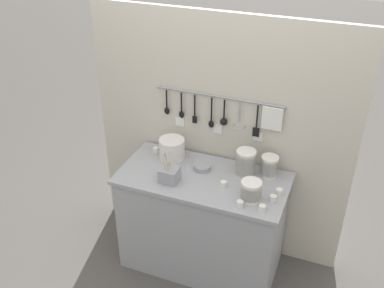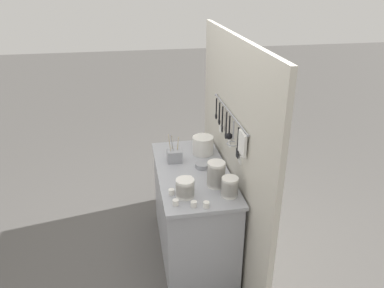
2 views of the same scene
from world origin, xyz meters
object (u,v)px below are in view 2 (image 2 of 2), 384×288
at_px(cup_back_right, 190,179).
at_px(cup_centre, 203,144).
at_px(cutlery_caddy, 174,155).
at_px(steel_mixing_bowl, 202,165).
at_px(bowl_stack_back_corner, 216,174).
at_px(bowl_stack_tall_left, 185,188).
at_px(cup_by_caddy, 176,202).
at_px(cup_beside_plates, 194,204).
at_px(bowl_stack_short_front, 230,187).
at_px(cup_front_left, 207,205).
at_px(cup_edge_far, 171,192).
at_px(plate_stack, 203,145).

xyz_separation_m(cup_back_right, cup_centre, (-0.64, 0.24, 0.00)).
bearing_deg(cutlery_caddy, steel_mixing_bowl, 53.14).
bearing_deg(cup_centre, bowl_stack_back_corner, -3.31).
bearing_deg(cup_back_right, bowl_stack_tall_left, -18.07).
relative_size(bowl_stack_tall_left, steel_mixing_bowl, 1.15).
bearing_deg(cup_by_caddy, cup_beside_plates, 71.07).
bearing_deg(bowl_stack_short_front, cup_front_left, -59.16).
bearing_deg(cup_beside_plates, bowl_stack_tall_left, -164.77).
bearing_deg(cup_front_left, cup_edge_far, -133.06).
height_order(bowl_stack_short_front, cup_front_left, bowl_stack_short_front).
height_order(plate_stack, cup_centre, plate_stack).
distance_m(bowl_stack_back_corner, cutlery_caddy, 0.56).
xyz_separation_m(bowl_stack_back_corner, cup_front_left, (0.28, -0.14, -0.08)).
bearing_deg(bowl_stack_back_corner, cup_centre, 176.69).
height_order(bowl_stack_tall_left, cutlery_caddy, cutlery_caddy).
xyz_separation_m(cutlery_caddy, cup_back_right, (0.38, 0.07, -0.03)).
bearing_deg(cup_beside_plates, bowl_stack_short_front, 108.71).
xyz_separation_m(steel_mixing_bowl, cup_front_left, (0.60, -0.09, 0.00)).
distance_m(bowl_stack_tall_left, steel_mixing_bowl, 0.49).
distance_m(bowl_stack_tall_left, bowl_stack_back_corner, 0.29).
bearing_deg(cup_centre, cup_edge_far, -26.72).
relative_size(cup_front_left, cup_by_caddy, 1.00).
bearing_deg(cup_back_right, cup_centre, 159.54).
height_order(bowl_stack_back_corner, cup_centre, bowl_stack_back_corner).
bearing_deg(cutlery_caddy, cup_beside_plates, 3.22).
distance_m(bowl_stack_tall_left, cup_beside_plates, 0.16).
relative_size(bowl_stack_back_corner, plate_stack, 1.05).
xyz_separation_m(cutlery_caddy, cup_centre, (-0.26, 0.31, -0.03)).
relative_size(steel_mixing_bowl, cup_edge_far, 2.74).
bearing_deg(cup_by_caddy, cup_edge_far, -175.45).
height_order(bowl_stack_tall_left, cup_centre, bowl_stack_tall_left).
bearing_deg(cup_centre, cup_beside_plates, -15.05).
relative_size(steel_mixing_bowl, cutlery_caddy, 0.48).
distance_m(bowl_stack_tall_left, cup_back_right, 0.23).
bearing_deg(cup_back_right, cup_beside_plates, -4.82).
bearing_deg(bowl_stack_back_corner, cup_front_left, -25.76).
bearing_deg(bowl_stack_tall_left, cup_back_right, 161.93).
height_order(cup_front_left, cup_edge_far, same).
xyz_separation_m(steel_mixing_bowl, cup_centre, (-0.43, 0.09, 0.00)).
relative_size(plate_stack, cup_by_caddy, 4.25).
xyz_separation_m(cutlery_caddy, cup_front_left, (0.77, 0.13, -0.03)).
bearing_deg(cup_by_caddy, bowl_stack_tall_left, 139.76).
bearing_deg(plate_stack, bowl_stack_tall_left, -21.73).
xyz_separation_m(bowl_stack_back_corner, cup_beside_plates, (0.26, -0.23, -0.08)).
xyz_separation_m(cup_edge_far, cup_centre, (-0.81, 0.41, 0.00)).
xyz_separation_m(cup_front_left, cup_centre, (-1.03, 0.18, 0.00)).
bearing_deg(cutlery_caddy, bowl_stack_back_corner, 29.04).
relative_size(cup_front_left, cup_beside_plates, 1.00).
bearing_deg(plate_stack, cup_front_left, -9.77).
xyz_separation_m(bowl_stack_tall_left, cup_centre, (-0.86, 0.31, -0.05)).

